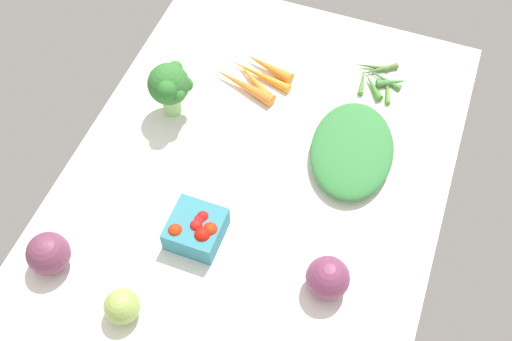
{
  "coord_description": "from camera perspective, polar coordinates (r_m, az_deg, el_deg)",
  "views": [
    {
      "loc": [
        -65.85,
        -24.26,
        109.73
      ],
      "look_at": [
        0.0,
        0.0,
        4.0
      ],
      "focal_mm": 43.85,
      "sensor_mm": 36.0,
      "label": 1
    }
  ],
  "objects": [
    {
      "name": "carrot_bunch",
      "position": [
        1.44,
        -0.13,
        8.56
      ],
      "size": [
        13.92,
        18.54,
        2.82
      ],
      "color": "orange",
      "rests_on": "tablecloth"
    },
    {
      "name": "okra_pile",
      "position": [
        1.46,
        11.15,
        8.19
      ],
      "size": [
        12.48,
        13.83,
        1.95
      ],
      "color": "#448141",
      "rests_on": "tablecloth"
    },
    {
      "name": "broccoli_head",
      "position": [
        1.33,
        -7.87,
        7.63
      ],
      "size": [
        10.57,
        9.09,
        13.19
      ],
      "color": "#98CF7B",
      "rests_on": "tablecloth"
    },
    {
      "name": "leafy_greens_clump",
      "position": [
        1.31,
        8.76,
        1.9
      ],
      "size": [
        27.19,
        20.42,
        4.52
      ],
      "primitive_type": "ellipsoid",
      "rotation": [
        0.0,
        0.0,
        3.28
      ],
      "color": "#36813F",
      "rests_on": "tablecloth"
    },
    {
      "name": "tablecloth",
      "position": [
        1.29,
        0.0,
        -0.73
      ],
      "size": [
        104.0,
        76.0,
        2.0
      ],
      "primitive_type": "cube",
      "color": "white",
      "rests_on": "ground"
    },
    {
      "name": "red_onion_center",
      "position": [
        1.14,
        6.56,
        -9.72
      ],
      "size": [
        8.05,
        8.05,
        8.05
      ],
      "primitive_type": "sphere",
      "color": "#783758",
      "rests_on": "tablecloth"
    },
    {
      "name": "heirloom_tomato_green",
      "position": [
        1.15,
        -12.12,
        -12.0
      ],
      "size": [
        6.48,
        6.48,
        6.48
      ],
      "primitive_type": "sphere",
      "color": "#94B353",
      "rests_on": "tablecloth"
    },
    {
      "name": "berry_basket",
      "position": [
        1.19,
        -5.46,
        -5.33
      ],
      "size": [
        9.99,
        9.99,
        6.63
      ],
      "color": "teal",
      "rests_on": "tablecloth"
    },
    {
      "name": "red_onion_near_basket",
      "position": [
        1.21,
        -18.41,
        -7.19
      ],
      "size": [
        8.06,
        8.06,
        8.06
      ],
      "primitive_type": "sphere",
      "color": "#733751",
      "rests_on": "tablecloth"
    }
  ]
}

